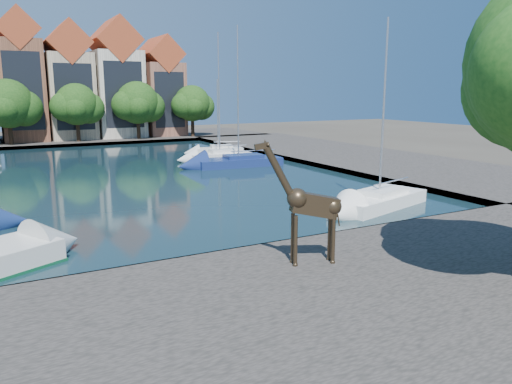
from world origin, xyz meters
TOP-DOWN VIEW (x-y plane):
  - ground at (0.00, 0.00)m, footprint 160.00×160.00m
  - water_basin at (0.00, 24.00)m, footprint 38.00×50.00m
  - near_quay at (0.00, -7.00)m, footprint 50.00×14.00m
  - far_quay at (0.00, 56.00)m, footprint 60.00×16.00m
  - right_quay at (25.00, 24.00)m, footprint 14.00×52.00m
  - townhouse_center at (-4.00, 55.99)m, footprint 5.44×9.18m
  - townhouse_east_inner at (2.00, 55.99)m, footprint 5.94×9.18m
  - townhouse_east_mid at (8.50, 55.99)m, footprint 6.43×9.18m
  - townhouse_east_end at (15.00, 55.99)m, footprint 5.44×9.18m
  - far_tree_mid_west at (-5.89, 50.49)m, footprint 7.80×6.00m
  - far_tree_mid_east at (2.10, 50.49)m, footprint 7.02×5.40m
  - far_tree_east at (10.11, 50.49)m, footprint 7.54×5.80m
  - far_tree_far_east at (18.09, 50.49)m, footprint 6.76×5.20m
  - giraffe_statue at (1.79, -3.08)m, footprint 3.27×1.27m
  - sailboat_right_a at (12.00, 4.18)m, footprint 7.52×4.34m
  - sailboat_right_b at (12.00, 23.42)m, footprint 8.27×3.48m
  - sailboat_right_c at (12.00, 27.66)m, footprint 6.40×2.70m
  - sailboat_right_d at (13.88, 32.24)m, footprint 5.62×3.08m

SIDE VIEW (x-z plane):
  - ground at x=0.00m, z-range 0.00..0.00m
  - water_basin at x=0.00m, z-range 0.00..0.08m
  - near_quay at x=0.00m, z-range 0.00..0.50m
  - far_quay at x=0.00m, z-range 0.00..0.50m
  - right_quay at x=25.00m, z-range 0.00..0.50m
  - sailboat_right_b at x=12.00m, z-range -5.72..7.04m
  - sailboat_right_d at x=13.88m, z-range -3.44..4.76m
  - sailboat_right_a at x=12.00m, z-range -4.86..6.21m
  - sailboat_right_c at x=12.00m, z-range -5.55..7.00m
  - giraffe_statue at x=1.79m, z-range 0.46..5.20m
  - far_tree_far_east at x=18.09m, z-range 1.40..8.76m
  - far_tree_mid_east at x=2.10m, z-range 1.37..8.89m
  - far_tree_east at x=10.11m, z-range 1.32..9.16m
  - far_tree_mid_west at x=-5.89m, z-range 1.29..9.29m
  - townhouse_east_end at x=15.00m, z-range -0.11..14.32m
  - townhouse_east_inner at x=2.00m, z-range -0.16..15.63m
  - townhouse_east_mid at x=8.50m, z-range -0.22..16.43m
  - townhouse_center at x=-4.00m, z-range -0.10..16.83m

